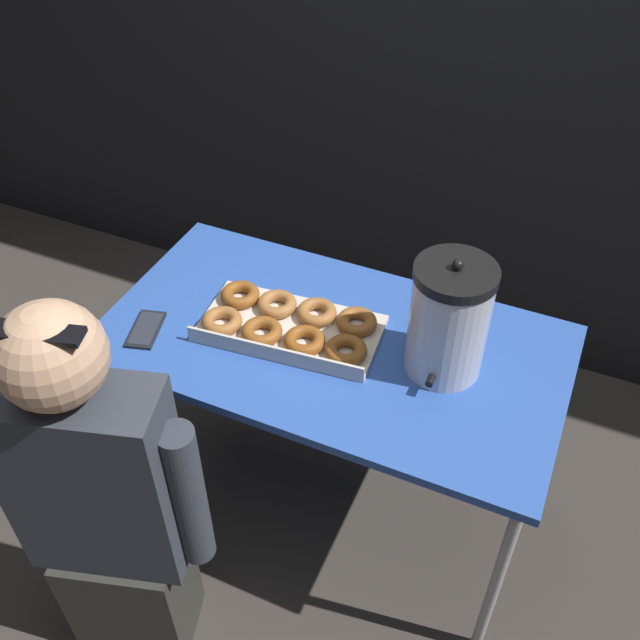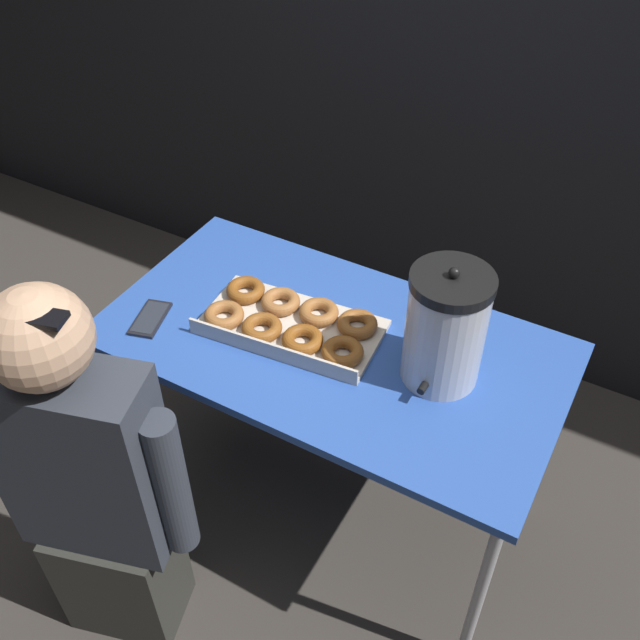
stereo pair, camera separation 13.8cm
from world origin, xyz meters
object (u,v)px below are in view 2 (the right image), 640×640
at_px(donut_box, 291,323).
at_px(coffee_urn, 445,328).
at_px(person_seated, 93,489).
at_px(cell_phone, 150,318).

xyz_separation_m(donut_box, coffee_urn, (0.43, 0.04, 0.14)).
distance_m(donut_box, person_seated, 0.68).
xyz_separation_m(cell_phone, person_seated, (0.16, -0.46, -0.15)).
bearing_deg(donut_box, cell_phone, -161.54).
relative_size(coffee_urn, cell_phone, 2.12).
bearing_deg(cell_phone, person_seated, -86.73).
bearing_deg(person_seated, donut_box, -125.03).
xyz_separation_m(donut_box, cell_phone, (-0.37, -0.16, -0.02)).
relative_size(donut_box, cell_phone, 3.17).
bearing_deg(coffee_urn, donut_box, -174.39).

